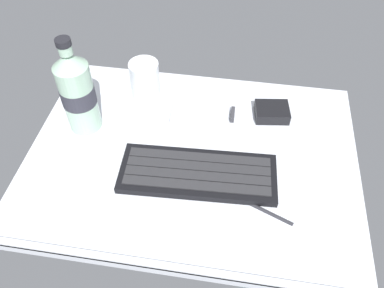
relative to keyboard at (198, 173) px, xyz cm
name	(u,v)px	position (x,y,z in cm)	size (l,w,h in cm)	color
ground_plane	(192,158)	(-1.90, 4.86, -1.79)	(64.00, 48.00, 2.80)	silver
keyboard	(198,173)	(0.00, 0.00, 0.00)	(29.54, 12.52, 1.70)	black
handheld_device	(203,112)	(-1.24, 16.59, -0.08)	(12.93, 7.88, 1.50)	#B7BABF
juice_cup	(145,81)	(-14.73, 20.85, 3.10)	(6.40, 6.40, 8.50)	silver
water_bottle	(77,92)	(-25.01, 9.68, 8.20)	(6.73, 6.73, 20.80)	#9EC1A8
charger_block	(272,112)	(13.17, 18.24, 0.39)	(7.00, 5.60, 2.40)	black
stylus_pen	(268,211)	(13.10, -5.91, -0.46)	(0.70, 0.70, 9.50)	#26262B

